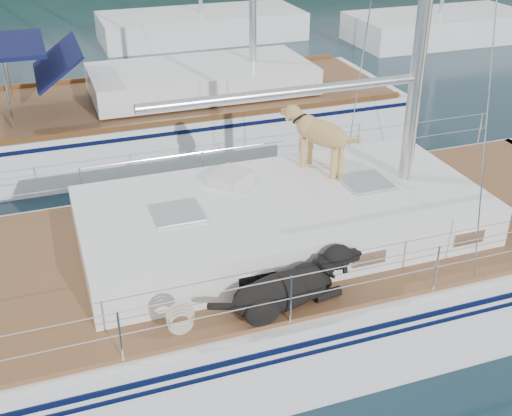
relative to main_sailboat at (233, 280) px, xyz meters
name	(u,v)px	position (x,y,z in m)	size (l,w,h in m)	color
ground	(227,321)	(-0.10, 0.00, -0.68)	(120.00, 120.00, 0.00)	black
main_sailboat	(233,280)	(0.00, 0.00, 0.00)	(12.00, 3.80, 14.01)	white
neighbor_sailboat	(156,119)	(0.30, 6.58, -0.05)	(11.00, 3.50, 13.30)	white
bg_boat_center	(202,26)	(3.90, 16.00, -0.23)	(7.20, 3.00, 11.65)	white
bg_boat_east	(439,27)	(11.90, 13.00, -0.22)	(6.40, 3.00, 11.65)	white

